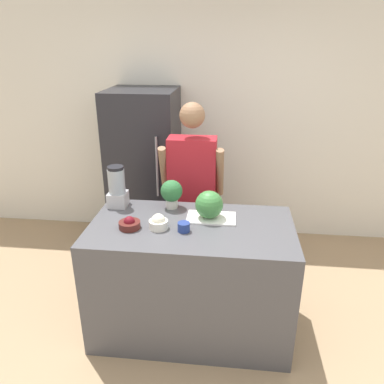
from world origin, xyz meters
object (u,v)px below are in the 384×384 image
(blender, at_px, (117,188))
(potted_plant, at_px, (172,192))
(watermelon, at_px, (209,205))
(bowl_cream, at_px, (158,223))
(person, at_px, (192,193))
(bowl_small_blue, at_px, (184,227))
(refrigerator, at_px, (145,171))
(bowl_cherries, at_px, (130,224))

(blender, bearing_deg, potted_plant, 2.16)
(watermelon, relative_size, bowl_cream, 1.52)
(person, height_order, bowl_small_blue, person)
(bowl_cream, xyz_separation_m, blender, (-0.41, 0.35, 0.12))
(watermelon, height_order, bowl_small_blue, watermelon)
(refrigerator, distance_m, bowl_cherries, 1.45)
(person, distance_m, potted_plant, 0.50)
(person, bearing_deg, blender, -140.47)
(bowl_cherries, height_order, bowl_small_blue, bowl_cherries)
(person, relative_size, blender, 4.99)
(person, xyz_separation_m, blender, (-0.56, -0.46, 0.21))
(bowl_small_blue, xyz_separation_m, potted_plant, (-0.15, 0.39, 0.10))
(watermelon, relative_size, blender, 0.62)
(bowl_small_blue, relative_size, potted_plant, 0.38)
(person, xyz_separation_m, watermelon, (0.20, -0.62, 0.17))
(bowl_cherries, height_order, blender, blender)
(watermelon, bearing_deg, bowl_small_blue, -127.28)
(potted_plant, bearing_deg, blender, -177.84)
(refrigerator, xyz_separation_m, person, (0.59, -0.60, 0.01))
(bowl_cherries, xyz_separation_m, bowl_cream, (0.21, 0.02, 0.01))
(watermelon, bearing_deg, bowl_cherries, -159.32)
(refrigerator, distance_m, potted_plant, 1.16)
(watermelon, bearing_deg, refrigerator, 122.71)
(watermelon, relative_size, potted_plant, 0.90)
(person, height_order, bowl_cherries, person)
(watermelon, xyz_separation_m, bowl_cream, (-0.35, -0.19, -0.07))
(refrigerator, height_order, bowl_cherries, refrigerator)
(person, relative_size, bowl_cream, 12.29)
(bowl_small_blue, bearing_deg, watermelon, 52.72)
(watermelon, xyz_separation_m, potted_plant, (-0.32, 0.17, 0.01))
(bowl_cherries, distance_m, bowl_small_blue, 0.40)
(refrigerator, height_order, bowl_small_blue, refrigerator)
(bowl_cream, bearing_deg, bowl_small_blue, -7.32)
(bowl_small_blue, bearing_deg, refrigerator, 113.23)
(watermelon, height_order, bowl_cherries, watermelon)
(blender, bearing_deg, refrigerator, 91.18)
(potted_plant, bearing_deg, bowl_cherries, -122.80)
(bowl_cream, bearing_deg, blender, 139.19)
(person, xyz_separation_m, bowl_cream, (-0.16, -0.82, 0.10))
(person, relative_size, watermelon, 8.07)
(bowl_cherries, bearing_deg, potted_plant, 57.20)
(refrigerator, bearing_deg, bowl_cream, -73.14)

